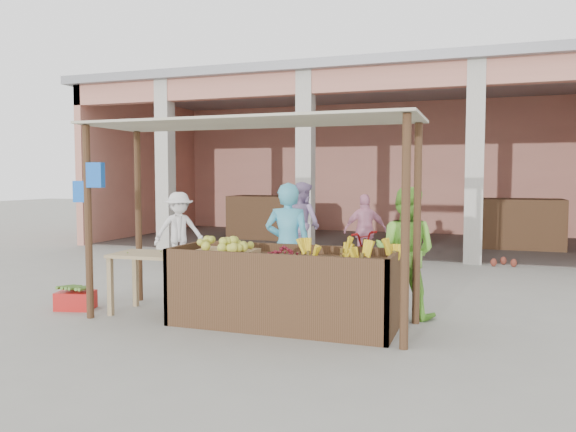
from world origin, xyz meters
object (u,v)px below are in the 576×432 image
at_px(vendor_blue, 288,242).
at_px(vendor_green, 405,249).
at_px(fruit_stall, 283,291).
at_px(side_table, 152,264).
at_px(motorcycle, 336,261).
at_px(red_crate, 76,300).

distance_m(vendor_blue, vendor_green, 1.49).
xyz_separation_m(fruit_stall, side_table, (-1.76, 0.00, 0.23)).
relative_size(side_table, vendor_green, 0.58).
xyz_separation_m(side_table, vendor_green, (3.04, 0.89, 0.21)).
relative_size(fruit_stall, vendor_green, 1.54).
relative_size(fruit_stall, motorcycle, 1.36).
bearing_deg(fruit_stall, vendor_green, 34.92).
bearing_deg(fruit_stall, motorcycle, 85.51).
xyz_separation_m(red_crate, vendor_blue, (2.62, 0.91, 0.76)).
distance_m(red_crate, vendor_green, 4.30).
xyz_separation_m(vendor_blue, motorcycle, (0.36, 1.14, -0.38)).
bearing_deg(side_table, vendor_blue, 22.58).
relative_size(red_crate, motorcycle, 0.24).
bearing_deg(vendor_green, fruit_stall, 43.99).
distance_m(side_table, vendor_blue, 1.75).
xyz_separation_m(side_table, vendor_blue, (1.56, 0.77, 0.25)).
relative_size(vendor_green, motorcycle, 0.89).
bearing_deg(motorcycle, vendor_blue, -176.50).
relative_size(side_table, vendor_blue, 0.56).
relative_size(side_table, red_crate, 2.18).
relative_size(fruit_stall, red_crate, 5.74).
height_order(fruit_stall, motorcycle, motorcycle).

